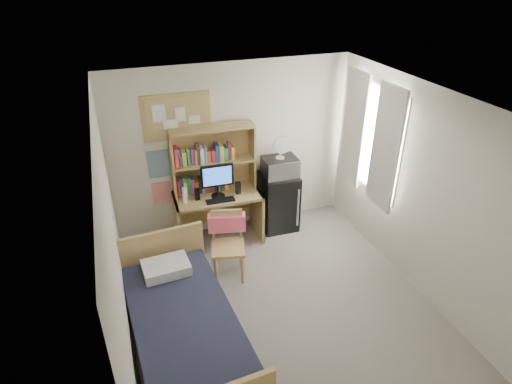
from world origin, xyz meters
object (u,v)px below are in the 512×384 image
object	(u,v)px
mini_fridge	(278,201)
speaker_right	(238,188)
desk	(218,217)
desk_fan	(280,148)
desk_chair	(228,247)
monitor	(217,181)
microwave	(280,167)
speaker_left	(197,194)
bulletin_board	(177,116)
bed	(185,335)

from	to	relation	value
mini_fridge	speaker_right	world-z (taller)	speaker_right
desk	desk_fan	world-z (taller)	desk_fan
desk	desk_chair	distance (m)	0.88
monitor	microwave	world-z (taller)	monitor
desk_chair	speaker_right	xyz separation A→B (m)	(0.40, 0.80, 0.41)
desk_chair	speaker_left	world-z (taller)	speaker_left
speaker_left	mini_fridge	bearing A→B (deg)	6.24
desk_chair	speaker_right	distance (m)	0.98
mini_fridge	monitor	world-z (taller)	monitor
bulletin_board	speaker_right	world-z (taller)	bulletin_board
mini_fridge	speaker_right	distance (m)	0.82
desk_chair	desk_fan	distance (m)	1.67
desk_chair	monitor	distance (m)	0.99
desk_chair	monitor	xyz separation A→B (m)	(0.10, 0.81, 0.57)
speaker_right	mini_fridge	bearing A→B (deg)	11.57
monitor	speaker_left	xyz separation A→B (m)	(-0.30, 0.01, -0.16)
microwave	desk_fan	xyz separation A→B (m)	(0.00, 0.00, 0.31)
desk_fan	microwave	bearing A→B (deg)	0.00
microwave	desk	bearing A→B (deg)	-176.96
desk_chair	monitor	bearing A→B (deg)	96.98
desk_fan	monitor	bearing A→B (deg)	-173.51
desk_chair	speaker_right	world-z (taller)	speaker_right
speaker_left	bed	bearing A→B (deg)	-105.26
mini_fridge	bed	size ratio (longest dim) A/B	0.44
desk	monitor	bearing A→B (deg)	-90.00
speaker_right	desk_fan	world-z (taller)	desk_fan
desk	desk_chair	size ratio (longest dim) A/B	1.34
desk	desk_chair	xyz separation A→B (m)	(-0.10, -0.87, 0.08)
desk_chair	microwave	size ratio (longest dim) A/B	1.87
monitor	speaker_right	distance (m)	0.34
monitor	desk_fan	size ratio (longest dim) A/B	1.51
desk	microwave	distance (m)	1.19
mini_fridge	microwave	size ratio (longest dim) A/B	1.82
speaker_left	microwave	bearing A→B (deg)	5.36
desk_chair	mini_fridge	size ratio (longest dim) A/B	1.03
bed	speaker_right	size ratio (longest dim) A/B	11.97
bulletin_board	desk_fan	size ratio (longest dim) A/B	2.85
monitor	desk_fan	xyz separation A→B (m)	(0.99, 0.09, 0.33)
speaker_left	microwave	size ratio (longest dim) A/B	0.34
desk	speaker_right	world-z (taller)	speaker_right
mini_fridge	desk_fan	size ratio (longest dim) A/B	2.78
speaker_right	desk_fan	size ratio (longest dim) A/B	0.53
monitor	speaker_right	bearing A→B (deg)	-0.00
bed	desk_fan	world-z (taller)	desk_fan
microwave	bulletin_board	bearing A→B (deg)	169.83
speaker_right	desk	bearing A→B (deg)	168.69
desk_chair	microwave	world-z (taller)	microwave
bulletin_board	microwave	xyz separation A→B (m)	(1.42, -0.29, -0.86)
desk_fan	speaker_right	bearing A→B (deg)	-170.52
mini_fridge	speaker_left	distance (m)	1.36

